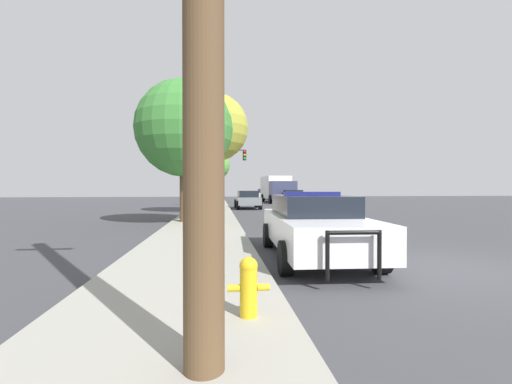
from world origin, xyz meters
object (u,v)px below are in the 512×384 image
(car_background_midblock, at_px, (248,199))
(tree_sidewalk_near, at_px, (184,129))
(traffic_light, at_px, (220,164))
(tree_sidewalk_far, at_px, (216,165))
(car_background_distant, at_px, (263,194))
(tree_sidewalk_mid, at_px, (214,128))
(fire_hydrant, at_px, (249,285))
(box_truck, at_px, (277,188))
(police_car, at_px, (314,225))
(car_background_oncoming, at_px, (294,197))

(car_background_midblock, xyz_separation_m, tree_sidewalk_near, (-3.78, -11.00, 3.50))
(traffic_light, height_order, tree_sidewalk_far, tree_sidewalk_far)
(car_background_distant, bearing_deg, tree_sidewalk_near, -100.74)
(tree_sidewalk_mid, bearing_deg, traffic_light, 87.02)
(fire_hydrant, xyz_separation_m, car_background_midblock, (1.98, 22.42, 0.23))
(car_background_distant, relative_size, box_truck, 0.52)
(fire_hydrant, height_order, tree_sidewalk_mid, tree_sidewalk_mid)
(police_car, relative_size, car_background_distant, 1.25)
(box_truck, distance_m, tree_sidewalk_near, 23.27)
(fire_hydrant, bearing_deg, tree_sidewalk_near, 98.99)
(police_car, bearing_deg, box_truck, -95.94)
(car_background_oncoming, height_order, car_background_distant, car_background_distant)
(police_car, bearing_deg, car_background_distant, -93.62)
(traffic_light, relative_size, tree_sidewalk_far, 0.80)
(traffic_light, distance_m, car_background_oncoming, 7.85)
(traffic_light, xyz_separation_m, tree_sidewalk_mid, (-0.43, -8.25, 1.71))
(car_background_distant, xyz_separation_m, box_truck, (0.19, -9.75, 0.82))
(police_car, height_order, traffic_light, traffic_light)
(fire_hydrant, relative_size, car_background_distant, 0.17)
(fire_hydrant, bearing_deg, car_background_distant, 82.07)
(car_background_oncoming, relative_size, car_background_midblock, 1.18)
(car_background_midblock, distance_m, tree_sidewalk_near, 12.15)
(police_car, xyz_separation_m, box_truck, (4.27, 29.29, 0.80))
(tree_sidewalk_near, bearing_deg, tree_sidewalk_far, 87.51)
(car_background_distant, distance_m, tree_sidewalk_near, 32.58)
(car_background_oncoming, relative_size, car_background_distant, 1.15)
(tree_sidewalk_far, bearing_deg, fire_hydrant, -89.17)
(car_background_midblock, relative_size, tree_sidewalk_far, 0.65)
(tree_sidewalk_near, height_order, tree_sidewalk_far, tree_sidewalk_near)
(car_background_oncoming, height_order, tree_sidewalk_mid, tree_sidewalk_mid)
(car_background_distant, xyz_separation_m, tree_sidewalk_near, (-7.77, -31.45, 3.49))
(tree_sidewalk_near, height_order, tree_sidewalk_mid, tree_sidewalk_mid)
(police_car, bearing_deg, car_background_midblock, -87.93)
(box_truck, xyz_separation_m, tree_sidewalk_mid, (-6.71, -15.62, 3.78))
(fire_hydrant, xyz_separation_m, tree_sidewalk_mid, (-0.55, 17.50, 4.85))
(tree_sidewalk_mid, bearing_deg, car_background_midblock, 62.79)
(tree_sidewalk_mid, xyz_separation_m, tree_sidewalk_far, (-0.02, 22.20, -0.90))
(fire_hydrant, xyz_separation_m, box_truck, (6.15, 33.12, 1.07))
(tree_sidewalk_near, distance_m, tree_sidewalk_mid, 6.31)
(tree_sidewalk_far, bearing_deg, traffic_light, -88.14)
(tree_sidewalk_far, bearing_deg, police_car, -86.07)
(car_background_oncoming, relative_size, tree_sidewalk_far, 0.77)
(tree_sidewalk_mid, bearing_deg, tree_sidewalk_far, 90.06)
(box_truck, bearing_deg, car_background_distant, -90.53)
(car_background_distant, bearing_deg, tree_sidewalk_mid, -101.28)
(car_background_distant, relative_size, tree_sidewalk_far, 0.66)
(car_background_midblock, bearing_deg, traffic_light, 121.68)
(box_truck, relative_size, tree_sidewalk_near, 1.25)
(car_background_midblock, height_order, tree_sidewalk_far, tree_sidewalk_far)
(tree_sidewalk_far, bearing_deg, car_background_distant, 25.83)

